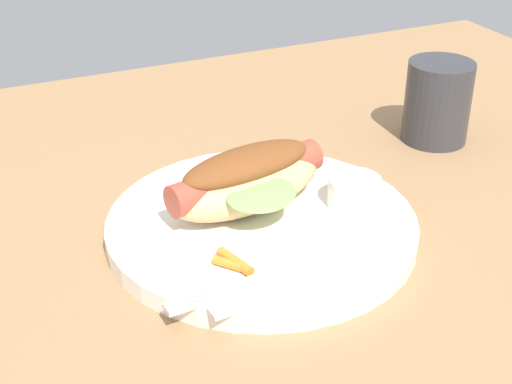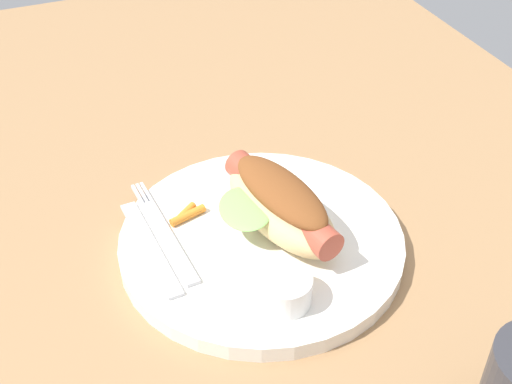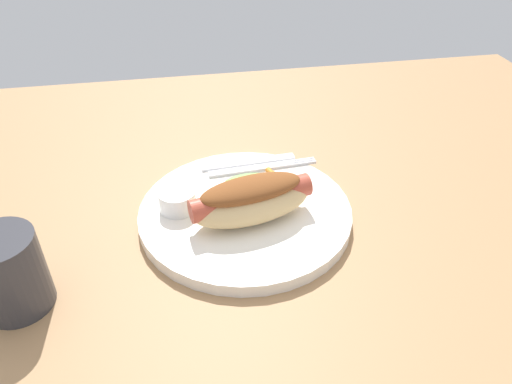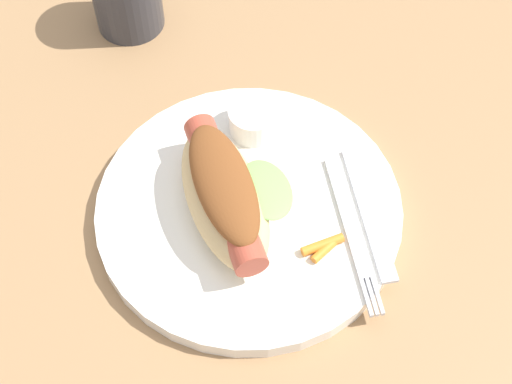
{
  "view_description": "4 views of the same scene",
  "coord_description": "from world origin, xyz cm",
  "px_view_note": "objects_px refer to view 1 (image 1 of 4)",
  "views": [
    {
      "loc": [
        18.74,
        46.64,
        33.78
      ],
      "look_at": [
        -2.61,
        0.1,
        5.07
      ],
      "focal_mm": 52.19,
      "sensor_mm": 36.0,
      "label": 1
    },
    {
      "loc": [
        -46.7,
        16.71,
        43.81
      ],
      "look_at": [
        -3.42,
        -0.94,
        6.5
      ],
      "focal_mm": 48.41,
      "sensor_mm": 36.0,
      "label": 2
    },
    {
      "loc": [
        -10.73,
        -47.12,
        37.81
      ],
      "look_at": [
        -2.69,
        -2.66,
        4.8
      ],
      "focal_mm": 33.73,
      "sensor_mm": 36.0,
      "label": 3
    },
    {
      "loc": [
        30.42,
        -4.75,
        55.71
      ],
      "look_at": [
        -3.11,
        -0.8,
        4.47
      ],
      "focal_mm": 53.4,
      "sensor_mm": 36.0,
      "label": 4
    }
  ],
  "objects_px": {
    "plate": "(262,226)",
    "knife": "(294,287)",
    "sauce_ramekin": "(355,192)",
    "carrot_garnish": "(233,262)",
    "drinking_cup": "(438,102)",
    "fork": "(266,278)",
    "hot_dog": "(247,180)"
  },
  "relations": [
    {
      "from": "plate",
      "to": "knife",
      "type": "relative_size",
      "value": 1.97
    },
    {
      "from": "sauce_ramekin",
      "to": "carrot_garnish",
      "type": "xyz_separation_m",
      "value": [
        0.13,
        0.04,
        -0.01
      ]
    },
    {
      "from": "sauce_ramekin",
      "to": "drinking_cup",
      "type": "bearing_deg",
      "value": -146.68
    },
    {
      "from": "plate",
      "to": "carrot_garnish",
      "type": "height_order",
      "value": "carrot_garnish"
    },
    {
      "from": "fork",
      "to": "knife",
      "type": "bearing_deg",
      "value": 125.15
    },
    {
      "from": "hot_dog",
      "to": "sauce_ramekin",
      "type": "xyz_separation_m",
      "value": [
        -0.08,
        0.03,
        -0.01
      ]
    },
    {
      "from": "hot_dog",
      "to": "fork",
      "type": "relative_size",
      "value": 1.01
    },
    {
      "from": "plate",
      "to": "knife",
      "type": "height_order",
      "value": "knife"
    },
    {
      "from": "hot_dog",
      "to": "knife",
      "type": "bearing_deg",
      "value": 70.31
    },
    {
      "from": "sauce_ramekin",
      "to": "drinking_cup",
      "type": "xyz_separation_m",
      "value": [
        -0.16,
        -0.11,
        0.01
      ]
    },
    {
      "from": "sauce_ramekin",
      "to": "knife",
      "type": "xyz_separation_m",
      "value": [
        0.1,
        0.08,
        -0.01
      ]
    },
    {
      "from": "hot_dog",
      "to": "carrot_garnish",
      "type": "relative_size",
      "value": 4.13
    },
    {
      "from": "hot_dog",
      "to": "carrot_garnish",
      "type": "distance_m",
      "value": 0.09
    },
    {
      "from": "carrot_garnish",
      "to": "knife",
      "type": "bearing_deg",
      "value": 123.56
    },
    {
      "from": "sauce_ramekin",
      "to": "fork",
      "type": "height_order",
      "value": "sauce_ramekin"
    },
    {
      "from": "hot_dog",
      "to": "plate",
      "type": "bearing_deg",
      "value": 90.71
    },
    {
      "from": "carrot_garnish",
      "to": "drinking_cup",
      "type": "xyz_separation_m",
      "value": [
        -0.29,
        -0.15,
        0.02
      ]
    },
    {
      "from": "plate",
      "to": "drinking_cup",
      "type": "xyz_separation_m",
      "value": [
        -0.25,
        -0.09,
        0.03
      ]
    },
    {
      "from": "sauce_ramekin",
      "to": "carrot_garnish",
      "type": "distance_m",
      "value": 0.14
    },
    {
      "from": "carrot_garnish",
      "to": "drinking_cup",
      "type": "bearing_deg",
      "value": -153.23
    },
    {
      "from": "plate",
      "to": "fork",
      "type": "distance_m",
      "value": 0.09
    },
    {
      "from": "plate",
      "to": "hot_dog",
      "type": "relative_size",
      "value": 1.7
    },
    {
      "from": "carrot_garnish",
      "to": "sauce_ramekin",
      "type": "bearing_deg",
      "value": -162.71
    },
    {
      "from": "drinking_cup",
      "to": "sauce_ramekin",
      "type": "bearing_deg",
      "value": 33.32
    },
    {
      "from": "carrot_garnish",
      "to": "hot_dog",
      "type": "bearing_deg",
      "value": -121.46
    },
    {
      "from": "drinking_cup",
      "to": "carrot_garnish",
      "type": "bearing_deg",
      "value": 26.77
    },
    {
      "from": "knife",
      "to": "drinking_cup",
      "type": "xyz_separation_m",
      "value": [
        -0.27,
        -0.19,
        0.02
      ]
    },
    {
      "from": "fork",
      "to": "carrot_garnish",
      "type": "height_order",
      "value": "carrot_garnish"
    },
    {
      "from": "plate",
      "to": "sauce_ramekin",
      "type": "bearing_deg",
      "value": 169.98
    },
    {
      "from": "plate",
      "to": "fork",
      "type": "xyz_separation_m",
      "value": [
        0.03,
        0.08,
        0.01
      ]
    },
    {
      "from": "hot_dog",
      "to": "drinking_cup",
      "type": "relative_size",
      "value": 1.79
    },
    {
      "from": "hot_dog",
      "to": "fork",
      "type": "distance_m",
      "value": 0.11
    }
  ]
}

